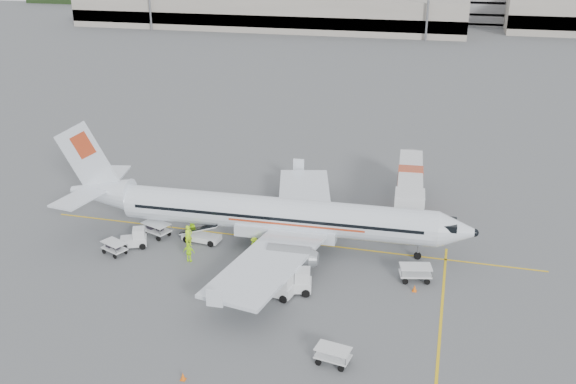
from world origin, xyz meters
name	(u,v)px	position (x,y,z in m)	size (l,w,h in m)	color
ground	(282,240)	(0.00, 0.00, 0.00)	(360.00, 360.00, 0.00)	#56595B
stripe_lead	(282,240)	(0.00, 0.00, 0.01)	(44.00, 0.20, 0.01)	yellow
stripe_cross	(442,311)	(14.00, -8.00, 0.01)	(0.20, 20.00, 0.01)	yellow
terminal_west	(267,12)	(-40.00, 130.00, 4.50)	(110.00, 22.00, 9.00)	gray
treeline	(422,5)	(0.00, 175.00, 3.00)	(300.00, 3.00, 6.00)	black
aircraft	(277,193)	(-0.20, -0.93, 4.87)	(35.32, 27.68, 9.74)	white
jet_bridge	(409,188)	(10.05, 10.05, 2.06)	(2.95, 15.71, 4.13)	silver
belt_loader	(201,229)	(-6.72, -2.00, 1.19)	(4.38, 1.64, 2.37)	silver
tug_fore	(295,281)	(3.23, -8.16, 0.95)	(2.46, 1.41, 1.90)	silver
tug_mid	(278,285)	(2.12, -9.04, 0.91)	(2.37, 1.35, 1.83)	silver
tug_aft	(133,238)	(-11.98, -4.45, 0.85)	(2.19, 1.26, 1.69)	silver
cart_loaded_a	(157,229)	(-11.01, -2.00, 0.64)	(2.44, 1.44, 1.27)	silver
cart_loaded_b	(114,248)	(-12.94, -6.03, 0.55)	(2.11, 1.25, 1.10)	silver
cart_empty_a	(333,356)	(7.63, -15.89, 0.56)	(2.16, 1.28, 1.13)	silver
cart_empty_b	(415,273)	(11.79, -4.08, 0.63)	(2.41, 1.43, 1.26)	silver
cone_nose	(415,288)	(11.90, -5.77, 0.27)	(0.34, 0.34, 0.55)	orange
cone_port	(285,187)	(-2.85, 11.60, 0.30)	(0.37, 0.37, 0.60)	orange
cone_stbd	(183,376)	(-0.79, -19.78, 0.26)	(0.32, 0.32, 0.53)	orange
crew_a	(189,236)	(-7.45, -3.13, 0.96)	(0.70, 0.46, 1.93)	#AAE514
crew_b	(192,229)	(-7.83, -1.50, 0.82)	(0.80, 0.62, 1.64)	#AAE514
crew_c	(254,246)	(-1.52, -3.23, 0.81)	(1.04, 0.60, 1.61)	#AAE514
crew_d	(189,252)	(-6.32, -5.72, 0.85)	(0.99, 0.41, 1.69)	#AAE514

